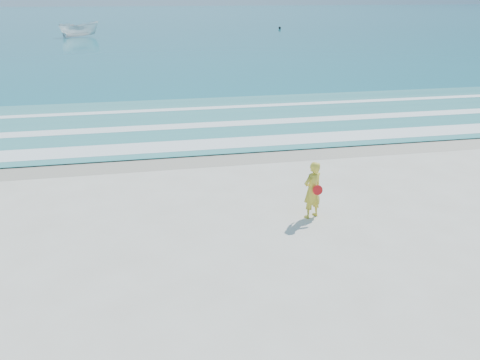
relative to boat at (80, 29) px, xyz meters
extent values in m
plane|color=silver|center=(10.55, -60.34, -1.03)|extent=(400.00, 400.00, 0.00)
cube|color=#B2A893|center=(10.55, -51.34, -1.02)|extent=(400.00, 2.40, 0.00)
cube|color=#19727F|center=(10.55, 44.66, -1.01)|extent=(400.00, 190.00, 0.04)
cube|color=#59B7AD|center=(10.55, -46.34, -0.98)|extent=(400.00, 10.00, 0.01)
cube|color=white|center=(10.55, -50.04, -0.97)|extent=(400.00, 1.40, 0.01)
cube|color=white|center=(10.55, -47.14, -0.97)|extent=(400.00, 0.90, 0.01)
cube|color=white|center=(10.55, -43.84, -0.97)|extent=(400.00, 0.60, 0.01)
imported|color=white|center=(0.00, 0.00, 0.00)|extent=(5.45, 3.43, 1.97)
sphere|color=black|center=(29.88, 8.42, -0.78)|extent=(0.42, 0.42, 0.42)
imported|color=gold|center=(12.51, -56.92, -0.23)|extent=(0.68, 0.58, 1.59)
cylinder|color=red|center=(12.59, -57.10, -0.16)|extent=(0.27, 0.08, 0.27)
camera|label=1|loc=(8.40, -67.80, 4.70)|focal=35.00mm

